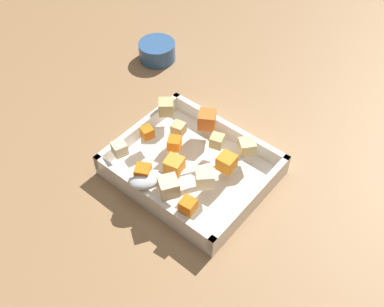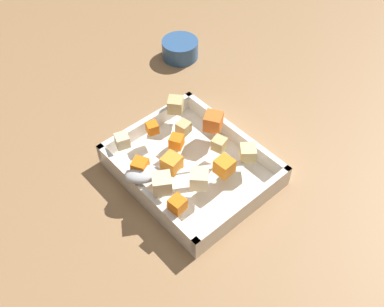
% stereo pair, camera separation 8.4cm
% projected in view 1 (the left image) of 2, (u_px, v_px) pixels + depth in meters
% --- Properties ---
extents(ground_plane, '(4.00, 4.00, 0.00)m').
position_uv_depth(ground_plane, '(191.00, 180.00, 0.88)').
color(ground_plane, '#936D47').
extents(baking_dish, '(0.29, 0.24, 0.05)m').
position_uv_depth(baking_dish, '(192.00, 168.00, 0.88)').
color(baking_dish, white).
rests_on(baking_dish, ground_plane).
extents(carrot_chunk_far_left, '(0.05, 0.05, 0.03)m').
position_uv_depth(carrot_chunk_far_left, '(207.00, 120.00, 0.90)').
color(carrot_chunk_far_left, orange).
rests_on(carrot_chunk_far_left, baking_dish).
extents(carrot_chunk_corner_sw, '(0.03, 0.03, 0.03)m').
position_uv_depth(carrot_chunk_corner_sw, '(188.00, 205.00, 0.76)').
color(carrot_chunk_corner_sw, orange).
rests_on(carrot_chunk_corner_sw, baking_dish).
extents(carrot_chunk_under_handle, '(0.04, 0.04, 0.03)m').
position_uv_depth(carrot_chunk_under_handle, '(174.00, 165.00, 0.82)').
color(carrot_chunk_under_handle, orange).
rests_on(carrot_chunk_under_handle, baking_dish).
extents(carrot_chunk_near_spoon, '(0.03, 0.03, 0.03)m').
position_uv_depth(carrot_chunk_near_spoon, '(227.00, 162.00, 0.82)').
color(carrot_chunk_near_spoon, orange).
rests_on(carrot_chunk_near_spoon, baking_dish).
extents(carrot_chunk_corner_ne, '(0.03, 0.03, 0.02)m').
position_uv_depth(carrot_chunk_corner_ne, '(174.00, 143.00, 0.86)').
color(carrot_chunk_corner_ne, orange).
rests_on(carrot_chunk_corner_ne, baking_dish).
extents(carrot_chunk_mid_left, '(0.03, 0.03, 0.02)m').
position_uv_depth(carrot_chunk_mid_left, '(146.00, 134.00, 0.88)').
color(carrot_chunk_mid_left, orange).
rests_on(carrot_chunk_mid_left, baking_dish).
extents(carrot_chunk_heap_side, '(0.04, 0.04, 0.03)m').
position_uv_depth(carrot_chunk_heap_side, '(143.00, 172.00, 0.81)').
color(carrot_chunk_heap_side, orange).
rests_on(carrot_chunk_heap_side, baking_dish).
extents(potato_chunk_front_center, '(0.04, 0.04, 0.03)m').
position_uv_depth(potato_chunk_front_center, '(166.00, 107.00, 0.92)').
color(potato_chunk_front_center, tan).
rests_on(potato_chunk_front_center, baking_dish).
extents(potato_chunk_corner_se, '(0.04, 0.04, 0.03)m').
position_uv_depth(potato_chunk_corner_se, '(247.00, 147.00, 0.85)').
color(potato_chunk_corner_se, '#E0CC89').
rests_on(potato_chunk_corner_se, baking_dish).
extents(potato_chunk_rim_edge, '(0.05, 0.05, 0.03)m').
position_uv_depth(potato_chunk_rim_edge, '(205.00, 178.00, 0.80)').
color(potato_chunk_rim_edge, beige).
rests_on(potato_chunk_rim_edge, baking_dish).
extents(potato_chunk_back_center, '(0.03, 0.03, 0.03)m').
position_uv_depth(potato_chunk_back_center, '(120.00, 149.00, 0.85)').
color(potato_chunk_back_center, beige).
rests_on(potato_chunk_back_center, baking_dish).
extents(potato_chunk_heap_top, '(0.03, 0.03, 0.02)m').
position_uv_depth(potato_chunk_heap_top, '(178.00, 129.00, 0.89)').
color(potato_chunk_heap_top, tan).
rests_on(potato_chunk_heap_top, baking_dish).
extents(potato_chunk_near_left, '(0.03, 0.03, 0.02)m').
position_uv_depth(potato_chunk_near_left, '(217.00, 141.00, 0.86)').
color(potato_chunk_near_left, tan).
rests_on(potato_chunk_near_left, baking_dish).
extents(potato_chunk_center, '(0.05, 0.05, 0.03)m').
position_uv_depth(potato_chunk_center, '(169.00, 187.00, 0.79)').
color(potato_chunk_center, beige).
rests_on(potato_chunk_center, baking_dish).
extents(serving_spoon, '(0.14, 0.20, 0.02)m').
position_uv_depth(serving_spoon, '(155.00, 178.00, 0.81)').
color(serving_spoon, silver).
rests_on(serving_spoon, baking_dish).
extents(small_prep_bowl, '(0.09, 0.09, 0.05)m').
position_uv_depth(small_prep_bowl, '(157.00, 51.00, 1.12)').
color(small_prep_bowl, '#33598C').
rests_on(small_prep_bowl, ground_plane).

